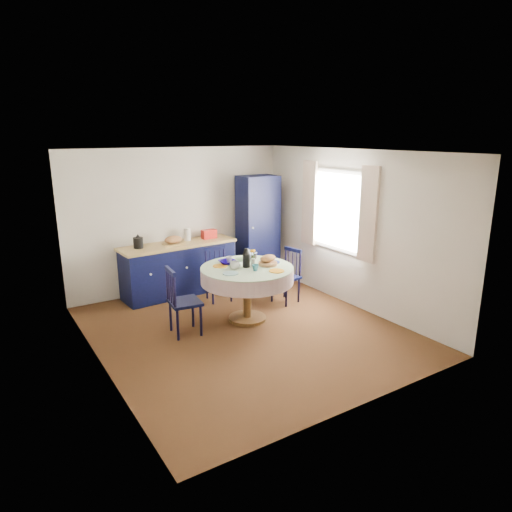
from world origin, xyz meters
The scene contains 17 objects.
floor centered at (0.00, 0.00, 0.00)m, with size 4.50×4.50×0.00m, color black.
ceiling centered at (0.00, 0.00, 2.50)m, with size 4.50×4.50×0.00m, color white.
wall_back centered at (0.00, 2.25, 1.25)m, with size 4.00×0.02×2.50m, color beige.
wall_left centered at (-2.00, 0.00, 1.25)m, with size 0.02×4.50×2.50m, color beige.
wall_right centered at (2.00, 0.00, 1.25)m, with size 0.02×4.50×2.50m, color beige.
window centered at (1.95, 0.30, 1.52)m, with size 0.10×1.74×1.45m.
kitchen_counter centered at (-0.17, 1.96, 0.47)m, with size 2.05×0.75×1.14m.
pantry_cabinet centered at (1.40, 1.85, 0.99)m, with size 0.70×0.52×1.99m.
dining_table centered at (0.23, 0.30, 0.70)m, with size 1.37×1.37×1.11m.
chair_left centered at (-0.80, 0.36, 0.49)m, with size 0.46×0.48×0.97m.
chair_far centered at (0.26, 1.32, 0.45)m, with size 0.45×0.43×0.89m.
chair_right centered at (1.19, 0.62, 0.45)m, with size 0.45×0.47×0.90m.
mug_a centered at (0.02, 0.32, 0.88)m, with size 0.14×0.14×0.11m, color silver.
mug_b centered at (0.22, 0.08, 0.87)m, with size 0.10×0.10×0.09m, color #265F6D.
mug_c centered at (0.51, 0.59, 0.87)m, with size 0.11×0.11×0.09m, color black.
mug_d centered at (0.11, 0.65, 0.88)m, with size 0.10×0.10×0.10m, color silver.
cobalt_bowl centered at (0.05, 0.59, 0.86)m, with size 0.25×0.25×0.06m, color #110269.
Camera 1 is at (-3.11, -5.18, 2.73)m, focal length 32.00 mm.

